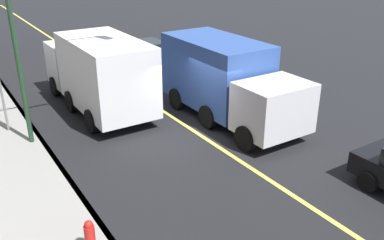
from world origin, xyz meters
name	(u,v)px	position (x,y,z in m)	size (l,w,h in m)	color
ground	(194,131)	(0.00, 0.00, 0.00)	(200.00, 200.00, 0.00)	black
sidewalk_slab	(8,180)	(0.00, 6.61, 0.07)	(80.00, 3.21, 0.15)	gray
curb_edge	(59,166)	(0.00, 5.08, 0.07)	(80.00, 0.16, 0.15)	slate
lane_stripe_center	(194,131)	(0.00, 0.00, 0.01)	(80.00, 0.16, 0.01)	#D8CC4C
car_navy	(148,56)	(8.29, -2.32, 0.75)	(4.37, 2.11, 1.52)	navy
truck_white	(99,71)	(4.04, 2.07, 1.66)	(6.95, 2.59, 3.13)	silver
truck_blue	(227,79)	(0.45, -1.80, 1.62)	(6.66, 2.60, 3.06)	silver
traffic_light_mast	(61,21)	(2.10, 3.86, 4.18)	(0.28, 4.21, 6.10)	#1E3823
street_sign_post	(1,93)	(3.53, 5.91, 1.59)	(0.60, 0.08, 2.70)	slate
fire_hydrant	(90,238)	(-4.34, 5.60, 0.47)	(0.24, 0.24, 0.94)	red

